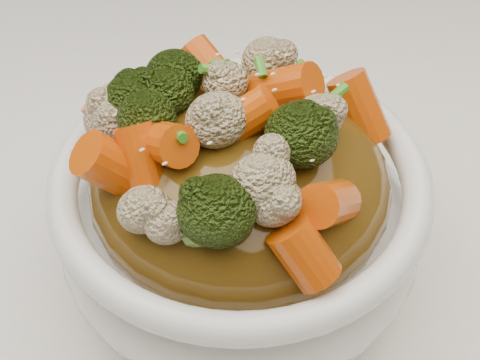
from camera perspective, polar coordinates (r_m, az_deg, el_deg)
tablecloth at (r=0.52m, az=-7.15°, el=-6.32°), size 1.20×0.80×0.04m
bowl at (r=0.46m, az=0.00°, el=-2.94°), size 0.26×0.26×0.09m
sauce_base at (r=0.43m, az=0.00°, el=-0.29°), size 0.21×0.21×0.10m
carrots at (r=0.39m, az=0.00°, el=6.29°), size 0.21×0.21×0.05m
broccoli at (r=0.39m, az=0.00°, el=6.18°), size 0.21×0.21×0.05m
cauliflower at (r=0.39m, az=0.00°, el=5.94°), size 0.21×0.21×0.04m
scallions at (r=0.39m, az=0.00°, el=6.41°), size 0.16×0.16×0.02m
sesame_seeds at (r=0.39m, az=0.00°, el=6.41°), size 0.19×0.19×0.01m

